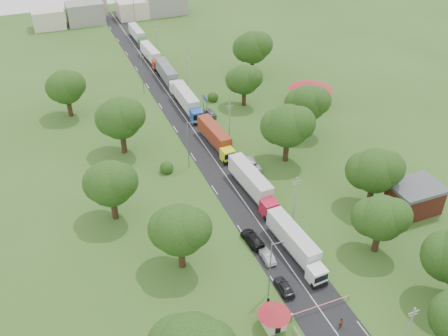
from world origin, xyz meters
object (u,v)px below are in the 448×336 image
boom_barrier (312,309)px  truck_0 (296,244)px  guard_booth (274,315)px  car_lane_front (284,287)px  info_sign (205,101)px  pedestrian_near (341,323)px  car_lane_mid (267,256)px

boom_barrier → truck_0: (3.38, 10.95, 1.28)m
guard_booth → car_lane_front: 6.69m
info_sign → truck_0: bearing=-93.7°
guard_booth → pedestrian_near: bearing=-23.2°
info_sign → pedestrian_near: 63.68m
truck_0 → pedestrian_near: 14.55m
guard_booth → pedestrian_near: size_ratio=2.72×
guard_booth → car_lane_mid: guard_booth is taller
guard_booth → truck_0: 14.31m
car_lane_front → car_lane_mid: (0.48, 6.51, -0.07)m
boom_barrier → car_lane_front: 5.27m
guard_booth → car_lane_mid: 12.51m
guard_booth → car_lane_mid: size_ratio=1.10×
info_sign → truck_0: (-3.18, -49.05, -0.84)m
info_sign → car_lane_front: size_ratio=0.96×
car_lane_front → car_lane_mid: bearing=-93.9°
guard_booth → pedestrian_near: guard_booth is taller
guard_booth → car_lane_mid: bearing=67.9°
car_lane_front → pedestrian_near: bearing=115.4°
truck_0 → car_lane_mid: size_ratio=3.69×
boom_barrier → car_lane_front: (-1.64, 5.00, -0.17)m
guard_booth → info_sign: (12.40, 60.00, 0.84)m
info_sign → guard_booth: bearing=-101.7°
truck_0 → guard_booth: bearing=-130.1°
info_sign → car_lane_front: bearing=-98.5°
boom_barrier → info_sign: (6.56, 60.00, 2.11)m
info_sign → pedestrian_near: info_sign is taller
truck_0 → car_lane_mid: 4.82m
guard_booth → car_lane_front: size_ratio=1.03×
car_lane_mid → pedestrian_near: 15.41m
car_lane_mid → guard_booth: bearing=69.2°
guard_booth → pedestrian_near: (8.18, -3.50, -1.36)m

